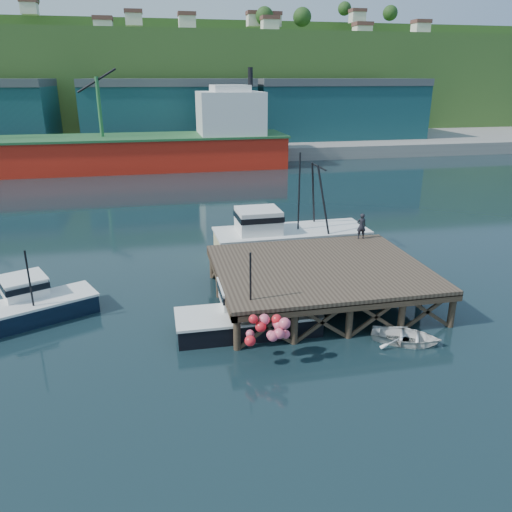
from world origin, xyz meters
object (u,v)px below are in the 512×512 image
object	(u,v)px
dockworker	(361,226)
boat_black	(247,314)
boat_navy	(30,304)
trawler	(288,235)
dinghy	(406,337)

from	to	relation	value
dockworker	boat_black	bearing A→B (deg)	44.27
boat_navy	trawler	bearing A→B (deg)	-1.01
trawler	dockworker	distance (m)	5.65
dockworker	dinghy	bearing A→B (deg)	86.45
dinghy	dockworker	size ratio (longest dim) A/B	1.92
boat_navy	trawler	world-z (taller)	trawler
dockworker	trawler	bearing A→B (deg)	-35.37
boat_navy	boat_black	bearing A→B (deg)	-42.31
trawler	dinghy	size ratio (longest dim) A/B	3.37
boat_black	dockworker	xyz separation A→B (m)	(9.21, 7.12, 2.16)
dinghy	dockworker	bearing A→B (deg)	19.53
trawler	boat_black	bearing A→B (deg)	-116.74
boat_black	dockworker	size ratio (longest dim) A/B	4.26
boat_black	dinghy	world-z (taller)	boat_black
boat_black	dockworker	distance (m)	11.84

